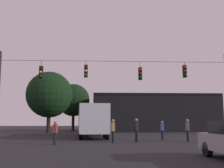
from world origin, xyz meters
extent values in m
plane|color=black|center=(0.00, 24.50, 0.00)|extent=(168.00, 168.00, 0.00)
cylinder|color=black|center=(0.00, 16.49, 6.14)|extent=(17.58, 0.02, 0.02)
cylinder|color=black|center=(-5.64, 16.49, 5.91)|extent=(0.03, 0.03, 0.43)
cube|color=black|center=(-5.64, 16.49, 5.22)|extent=(0.26, 0.32, 0.95)
sphere|color=#510A0A|center=(-5.64, 16.31, 5.52)|extent=(0.20, 0.20, 0.20)
sphere|color=orange|center=(-5.64, 16.31, 5.22)|extent=(0.20, 0.20, 0.20)
sphere|color=#0C4219|center=(-5.64, 16.31, 4.92)|extent=(0.20, 0.20, 0.20)
cylinder|color=black|center=(-2.23, 16.49, 5.97)|extent=(0.03, 0.03, 0.31)
cube|color=black|center=(-2.23, 16.49, 5.35)|extent=(0.26, 0.32, 0.95)
sphere|color=#510A0A|center=(-2.23, 16.31, 5.65)|extent=(0.20, 0.20, 0.20)
sphere|color=orange|center=(-2.23, 16.31, 5.35)|extent=(0.20, 0.20, 0.20)
sphere|color=#0C4219|center=(-2.23, 16.31, 5.05)|extent=(0.20, 0.20, 0.20)
cylinder|color=black|center=(1.95, 16.49, 5.89)|extent=(0.03, 0.03, 0.47)
cube|color=black|center=(1.95, 16.49, 5.18)|extent=(0.26, 0.32, 0.95)
sphere|color=red|center=(1.95, 16.31, 5.48)|extent=(0.20, 0.20, 0.20)
sphere|color=#5B3D0C|center=(1.95, 16.31, 5.18)|extent=(0.20, 0.20, 0.20)
sphere|color=#0C4219|center=(1.95, 16.31, 4.88)|extent=(0.20, 0.20, 0.20)
cylinder|color=black|center=(5.45, 16.49, 6.00)|extent=(0.03, 0.03, 0.26)
cube|color=black|center=(5.45, 16.49, 5.40)|extent=(0.26, 0.32, 0.95)
sphere|color=red|center=(5.45, 16.31, 5.70)|extent=(0.20, 0.20, 0.20)
sphere|color=#5B3D0C|center=(5.45, 16.31, 5.40)|extent=(0.20, 0.20, 0.20)
sphere|color=#0C4219|center=(5.45, 16.31, 5.10)|extent=(0.20, 0.20, 0.20)
cube|color=#B7BCC6|center=(-1.96, 23.44, 1.75)|extent=(3.37, 11.16, 2.50)
cube|color=black|center=(-1.96, 23.44, 2.36)|extent=(3.35, 10.51, 0.70)
cylinder|color=black|center=(-3.39, 27.30, 0.50)|extent=(0.36, 1.02, 1.00)
cylinder|color=black|center=(-1.17, 27.48, 0.50)|extent=(0.36, 1.02, 1.00)
cylinder|color=black|center=(-2.90, 21.16, 0.50)|extent=(0.36, 1.02, 1.00)
cylinder|color=black|center=(-0.68, 21.34, 0.50)|extent=(0.36, 1.02, 1.00)
cylinder|color=black|center=(-2.74, 19.19, 0.50)|extent=(0.36, 1.02, 1.00)
cylinder|color=black|center=(-0.53, 19.36, 0.50)|extent=(0.36, 1.02, 1.00)
cube|color=beige|center=(-2.23, 26.73, 2.36)|extent=(2.62, 1.00, 0.56)
cube|color=beige|center=(-1.75, 20.70, 2.36)|extent=(2.62, 1.00, 0.56)
cylinder|color=black|center=(3.43, 7.40, 0.32)|extent=(0.25, 0.65, 0.64)
cube|color=#2D2D33|center=(-1.83, 32.50, 0.66)|extent=(2.17, 4.44, 0.68)
cube|color=black|center=(-1.82, 32.35, 1.26)|extent=(1.78, 2.45, 0.52)
cylinder|color=black|center=(-2.74, 33.85, 0.32)|extent=(0.28, 0.66, 0.64)
cylinder|color=black|center=(-1.17, 33.99, 0.32)|extent=(0.28, 0.66, 0.64)
cylinder|color=black|center=(-2.49, 31.02, 0.32)|extent=(0.28, 0.66, 0.64)
cylinder|color=black|center=(-0.92, 31.16, 0.32)|extent=(0.28, 0.66, 0.64)
sphere|color=white|center=(-2.59, 34.54, 0.66)|extent=(0.18, 0.18, 0.18)
sphere|color=white|center=(-1.44, 34.65, 0.66)|extent=(0.18, 0.18, 0.18)
cylinder|color=black|center=(4.11, 18.77, 0.39)|extent=(0.14, 0.14, 0.77)
cylinder|color=black|center=(4.10, 18.93, 0.39)|extent=(0.14, 0.14, 0.77)
cube|color=#2D4C7F|center=(4.10, 18.85, 1.06)|extent=(0.24, 0.36, 0.58)
sphere|color=#8C6B51|center=(4.10, 18.85, 1.46)|extent=(0.21, 0.21, 0.21)
cylinder|color=black|center=(-0.19, 15.49, 0.41)|extent=(0.14, 0.14, 0.83)
cylinder|color=black|center=(-0.20, 15.65, 0.41)|extent=(0.14, 0.14, 0.83)
cube|color=#997F4C|center=(-0.20, 15.57, 1.14)|extent=(0.26, 0.37, 0.62)
sphere|color=#8C6B51|center=(-0.20, 15.57, 1.56)|extent=(0.22, 0.22, 0.22)
cylinder|color=black|center=(5.47, 16.42, 0.42)|extent=(0.14, 0.14, 0.84)
cylinder|color=black|center=(5.45, 16.26, 0.42)|extent=(0.14, 0.14, 0.84)
cube|color=#4C4C56|center=(5.46, 16.34, 1.16)|extent=(0.27, 0.38, 0.63)
sphere|color=#8C6B51|center=(5.46, 16.34, 1.59)|extent=(0.23, 0.23, 0.23)
cylinder|color=black|center=(-4.11, 14.12, 0.38)|extent=(0.14, 0.14, 0.76)
cylinder|color=black|center=(-4.09, 14.28, 0.38)|extent=(0.14, 0.14, 0.76)
cube|color=maroon|center=(-4.10, 14.20, 1.05)|extent=(0.27, 0.38, 0.57)
sphere|color=#8C6B51|center=(-4.10, 14.20, 1.44)|extent=(0.21, 0.21, 0.21)
cylinder|color=black|center=(1.59, 16.50, 0.43)|extent=(0.14, 0.14, 0.86)
cylinder|color=black|center=(1.62, 16.35, 0.43)|extent=(0.14, 0.14, 0.86)
cube|color=black|center=(1.61, 16.43, 1.19)|extent=(0.31, 0.40, 0.65)
sphere|color=#8C6B51|center=(1.61, 16.43, 1.63)|extent=(0.23, 0.23, 0.23)
cube|color=black|center=(7.72, 43.23, 2.65)|extent=(19.58, 13.50, 5.31)
cube|color=black|center=(7.72, 43.23, 5.56)|extent=(19.58, 13.50, 0.50)
cylinder|color=black|center=(-7.97, 33.34, 1.50)|extent=(0.51, 0.51, 3.00)
sphere|color=black|center=(-7.97, 33.34, 5.19)|extent=(6.24, 6.24, 6.24)
cylinder|color=black|center=(-5.73, 44.52, 1.67)|extent=(0.49, 0.49, 3.33)
sphere|color=black|center=(-5.73, 44.52, 5.32)|extent=(5.68, 5.68, 5.68)
camera|label=1|loc=(-1.20, -4.52, 1.47)|focal=44.54mm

